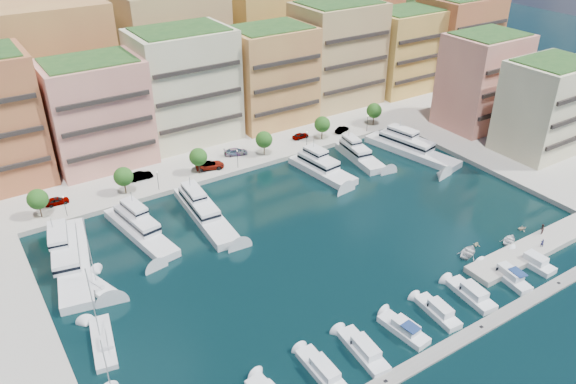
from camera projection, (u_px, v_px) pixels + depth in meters
name	position (u px, v px, depth m)	size (l,w,h in m)	color
ground	(323.00, 241.00, 98.86)	(400.00, 400.00, 0.00)	black
north_quay	(181.00, 125.00, 144.01)	(220.00, 64.00, 2.00)	#9E998E
east_quay	(574.00, 170.00, 122.30)	(34.00, 76.00, 2.00)	#9E998E
hillside	(120.00, 75.00, 178.97)	(240.00, 40.00, 58.00)	#243C18
south_pontoon	(436.00, 354.00, 75.60)	(72.00, 2.20, 0.35)	gray
finger_pier	(538.00, 248.00, 97.00)	(32.00, 5.00, 2.00)	#9E998E
apartment_2	(97.00, 113.00, 118.30)	(20.00, 15.50, 22.80)	#E89B81
apartment_3	(185.00, 85.00, 128.92)	(22.00, 16.50, 25.80)	beige
apartment_4	(271.00, 76.00, 138.34)	(20.00, 15.50, 23.80)	#DAA251
apartment_5	(337.00, 54.00, 149.44)	(22.00, 16.50, 26.80)	tan
apartment_6	(403.00, 51.00, 159.36)	(20.00, 15.50, 22.80)	#E3B353
apartment_7	(458.00, 39.00, 166.84)	(22.00, 16.50, 24.80)	#B25B3B
apartment_east_a	(482.00, 81.00, 136.56)	(18.00, 14.50, 22.80)	#E89B81
apartment_east_b	(546.00, 107.00, 123.95)	(18.00, 14.50, 20.80)	beige
backblock_1	(56.00, 68.00, 133.00)	(26.00, 18.00, 30.00)	#DAA251
backblock_2	(174.00, 49.00, 147.16)	(26.00, 18.00, 30.00)	tan
backblock_3	(272.00, 34.00, 161.32)	(26.00, 18.00, 30.00)	#E3B353
backblock_4	(353.00, 21.00, 175.48)	(26.00, 18.00, 30.00)	#B25B3B
tree_0	(38.00, 199.00, 102.02)	(3.80, 3.80, 5.65)	#473323
tree_1	(123.00, 177.00, 109.58)	(3.80, 3.80, 5.65)	#473323
tree_2	(198.00, 157.00, 117.13)	(3.80, 3.80, 5.65)	#473323
tree_3	(264.00, 140.00, 124.68)	(3.80, 3.80, 5.65)	#473323
tree_4	(322.00, 124.00, 132.23)	(3.80, 3.80, 5.65)	#473323
tree_5	(374.00, 111.00, 139.78)	(3.80, 3.80, 5.65)	#473323
lamppost_0	(64.00, 203.00, 102.69)	(0.30, 0.30, 4.20)	black
lamppost_1	(157.00, 178.00, 111.19)	(0.30, 0.30, 4.20)	black
lamppost_2	(237.00, 156.00, 119.68)	(0.30, 0.30, 4.20)	black
lamppost_3	(307.00, 137.00, 128.18)	(0.30, 0.30, 4.20)	black
lamppost_4	(367.00, 120.00, 136.67)	(0.30, 0.30, 4.20)	black
yacht_0	(71.00, 256.00, 92.87)	(9.87, 25.21, 7.30)	silver
yacht_1	(139.00, 229.00, 100.17)	(7.22, 20.68, 7.30)	silver
yacht_2	(203.00, 211.00, 105.24)	(6.02, 22.59, 7.30)	silver
yacht_4	(320.00, 168.00, 120.71)	(6.96, 17.40, 7.30)	silver
yacht_5	(358.00, 154.00, 126.37)	(6.26, 15.86, 7.30)	silver
yacht_6	(409.00, 148.00, 129.33)	(9.49, 23.98, 7.30)	silver
cruiser_2	(323.00, 372.00, 72.22)	(2.81, 9.17, 2.55)	white
cruiser_3	(364.00, 351.00, 75.41)	(3.48, 9.28, 2.55)	white
cruiser_4	(404.00, 330.00, 78.86)	(3.40, 8.05, 2.66)	white
cruiser_5	(438.00, 312.00, 82.07)	(3.12, 8.06, 2.55)	white
cruiser_6	(471.00, 295.00, 85.43)	(3.65, 8.57, 2.55)	white
cruiser_7	(507.00, 276.00, 89.35)	(3.63, 8.99, 2.66)	white
cruiser_8	(533.00, 262.00, 92.48)	(2.83, 7.25, 2.55)	white
sailboat_1	(103.00, 343.00, 76.97)	(4.67, 10.81, 13.20)	silver
sailboat_2	(97.00, 287.00, 87.26)	(5.14, 8.69, 13.20)	silver
tender_2	(510.00, 240.00, 98.41)	(2.64, 3.70, 0.77)	white
tender_1	(476.00, 244.00, 97.31)	(1.24, 1.43, 0.75)	beige
tender_3	(522.00, 228.00, 101.58)	(1.48, 1.71, 0.90)	beige
tender_0	(469.00, 252.00, 95.14)	(3.12, 4.37, 0.90)	white
car_0	(57.00, 201.00, 107.37)	(1.79, 4.46, 1.52)	gray
car_1	(141.00, 176.00, 116.14)	(1.70, 4.87, 1.60)	gray
car_2	(210.00, 165.00, 120.25)	(2.83, 6.14, 1.71)	gray
car_3	(236.00, 152.00, 126.15)	(2.15, 5.30, 1.54)	gray
car_4	(300.00, 136.00, 134.01)	(1.68, 4.17, 1.42)	gray
car_5	(342.00, 129.00, 137.24)	(1.45, 4.17, 1.37)	gray
person_0	(542.00, 243.00, 95.18)	(0.55, 0.36, 1.52)	#27274E
person_1	(542.00, 229.00, 98.54)	(0.94, 0.73, 1.93)	#4D322E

